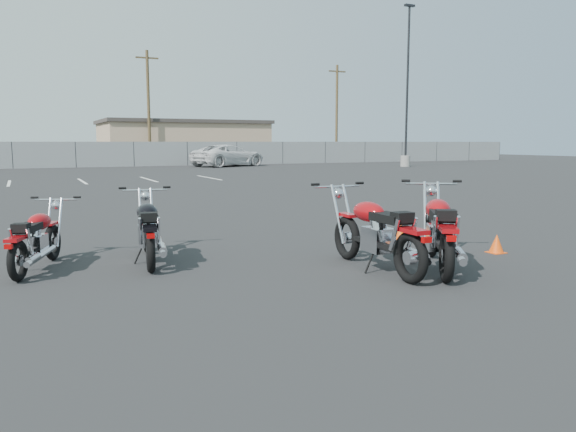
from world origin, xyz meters
name	(u,v)px	position (x,y,z in m)	size (l,w,h in m)	color
ground	(293,266)	(0.00, 0.00, 0.00)	(120.00, 120.00, 0.00)	black
motorcycle_front_red	(37,240)	(-3.32, 1.33, 0.43)	(1.07, 1.90, 0.95)	black
motorcycle_second_black	(149,230)	(-1.80, 1.20, 0.48)	(0.84, 2.14, 1.05)	black
motorcycle_third_red	(440,231)	(1.80, -1.00, 0.54)	(1.73, 2.25, 1.18)	black
motorcycle_rear_red	(377,233)	(0.94, -0.72, 0.53)	(0.91, 2.36, 1.15)	black
training_cone_near	(401,232)	(2.77, 1.19, 0.14)	(0.24, 0.24, 0.28)	#F84F0D
training_cone_far	(497,244)	(3.41, -0.49, 0.15)	(0.25, 0.25, 0.30)	#F84F0D
light_pole_east	(406,124)	(21.88, 26.36, 3.06)	(0.80, 0.70, 11.40)	gray
chainlink_fence	(76,155)	(0.00, 35.00, 0.90)	(80.06, 0.06, 1.80)	slate
tan_building_east	(182,141)	(10.00, 44.00, 1.86)	(14.40, 9.40, 3.70)	tan
utility_pole_c	(149,105)	(6.00, 39.00, 4.69)	(1.80, 0.24, 9.00)	#463620
utility_pole_d	(337,111)	(24.00, 40.00, 4.69)	(1.80, 0.24, 9.00)	#463620
parking_line_stripes	(47,182)	(-2.50, 20.00, 0.00)	(15.12, 4.00, 0.01)	silver
white_van	(228,149)	(10.34, 32.26, 1.26)	(6.61, 2.64, 2.51)	silver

